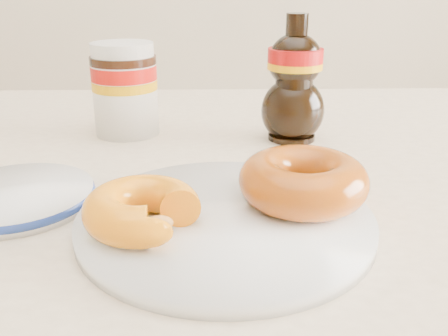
{
  "coord_description": "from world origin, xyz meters",
  "views": [
    {
      "loc": [
        0.01,
        -0.38,
        0.95
      ],
      "look_at": [
        0.02,
        0.05,
        0.79
      ],
      "focal_mm": 40.0,
      "sensor_mm": 36.0,
      "label": 1
    }
  ],
  "objects_px": {
    "plate": "(225,220)",
    "syrup_bottle": "(294,79)",
    "blue_rim_saucer": "(16,196)",
    "nutella_jar": "(125,85)",
    "donut_bitten": "(142,209)",
    "dining_table": "(201,251)",
    "donut_whole": "(303,180)"
  },
  "relations": [
    {
      "from": "plate",
      "to": "syrup_bottle",
      "type": "distance_m",
      "value": 0.27
    },
    {
      "from": "plate",
      "to": "blue_rim_saucer",
      "type": "bearing_deg",
      "value": 165.62
    },
    {
      "from": "plate",
      "to": "nutella_jar",
      "type": "bearing_deg",
      "value": 114.66
    },
    {
      "from": "plate",
      "to": "syrup_bottle",
      "type": "bearing_deg",
      "value": 69.03
    },
    {
      "from": "syrup_bottle",
      "to": "blue_rim_saucer",
      "type": "height_order",
      "value": "syrup_bottle"
    },
    {
      "from": "donut_bitten",
      "to": "syrup_bottle",
      "type": "xyz_separation_m",
      "value": [
        0.16,
        0.27,
        0.05
      ]
    },
    {
      "from": "dining_table",
      "to": "blue_rim_saucer",
      "type": "bearing_deg",
      "value": -164.22
    },
    {
      "from": "donut_bitten",
      "to": "nutella_jar",
      "type": "xyz_separation_m",
      "value": [
        -0.06,
        0.3,
        0.04
      ]
    },
    {
      "from": "nutella_jar",
      "to": "blue_rim_saucer",
      "type": "height_order",
      "value": "nutella_jar"
    },
    {
      "from": "donut_whole",
      "to": "syrup_bottle",
      "type": "relative_size",
      "value": 0.72
    },
    {
      "from": "donut_bitten",
      "to": "nutella_jar",
      "type": "distance_m",
      "value": 0.31
    },
    {
      "from": "donut_whole",
      "to": "blue_rim_saucer",
      "type": "height_order",
      "value": "donut_whole"
    },
    {
      "from": "nutella_jar",
      "to": "blue_rim_saucer",
      "type": "distance_m",
      "value": 0.24
    },
    {
      "from": "nutella_jar",
      "to": "blue_rim_saucer",
      "type": "bearing_deg",
      "value": -107.27
    },
    {
      "from": "dining_table",
      "to": "nutella_jar",
      "type": "height_order",
      "value": "nutella_jar"
    },
    {
      "from": "syrup_bottle",
      "to": "dining_table",
      "type": "bearing_deg",
      "value": -129.17
    },
    {
      "from": "blue_rim_saucer",
      "to": "dining_table",
      "type": "bearing_deg",
      "value": 15.78
    },
    {
      "from": "donut_bitten",
      "to": "nutella_jar",
      "type": "bearing_deg",
      "value": 96.92
    },
    {
      "from": "dining_table",
      "to": "nutella_jar",
      "type": "bearing_deg",
      "value": 119.98
    },
    {
      "from": "blue_rim_saucer",
      "to": "syrup_bottle",
      "type": "bearing_deg",
      "value": 33.72
    },
    {
      "from": "donut_whole",
      "to": "nutella_jar",
      "type": "bearing_deg",
      "value": 127.88
    },
    {
      "from": "dining_table",
      "to": "donut_bitten",
      "type": "height_order",
      "value": "donut_bitten"
    },
    {
      "from": "donut_bitten",
      "to": "syrup_bottle",
      "type": "height_order",
      "value": "syrup_bottle"
    },
    {
      "from": "dining_table",
      "to": "blue_rim_saucer",
      "type": "xyz_separation_m",
      "value": [
        -0.17,
        -0.05,
        0.09
      ]
    },
    {
      "from": "donut_whole",
      "to": "nutella_jar",
      "type": "height_order",
      "value": "nutella_jar"
    },
    {
      "from": "donut_whole",
      "to": "nutella_jar",
      "type": "relative_size",
      "value": 0.95
    },
    {
      "from": "dining_table",
      "to": "plate",
      "type": "height_order",
      "value": "plate"
    },
    {
      "from": "syrup_bottle",
      "to": "blue_rim_saucer",
      "type": "bearing_deg",
      "value": -146.28
    },
    {
      "from": "donut_bitten",
      "to": "nutella_jar",
      "type": "height_order",
      "value": "nutella_jar"
    },
    {
      "from": "dining_table",
      "to": "donut_bitten",
      "type": "relative_size",
      "value": 14.85
    },
    {
      "from": "plate",
      "to": "syrup_bottle",
      "type": "relative_size",
      "value": 1.59
    },
    {
      "from": "plate",
      "to": "donut_whole",
      "type": "xyz_separation_m",
      "value": [
        0.07,
        0.02,
        0.03
      ]
    }
  ]
}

